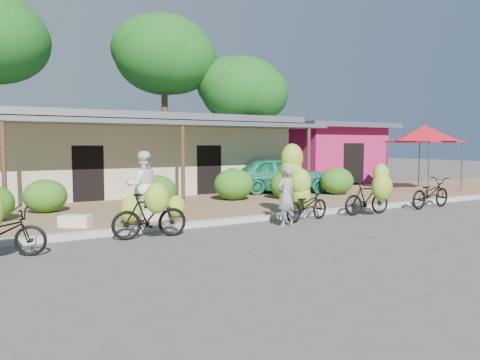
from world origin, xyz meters
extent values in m
plane|color=#454240|center=(0.00, 0.00, 0.00)|extent=(100.00, 100.00, 0.00)
cube|color=#8B644A|center=(0.00, 5.00, 0.06)|extent=(60.00, 6.00, 0.12)
cube|color=#A8A399|center=(0.00, 2.00, 0.07)|extent=(60.00, 0.25, 0.15)
cube|color=#BBB08E|center=(0.00, 11.00, 1.55)|extent=(12.00, 6.00, 3.10)
cube|color=slate|center=(0.00, 11.00, 3.23)|extent=(13.00, 7.00, 0.25)
cube|color=black|center=(0.00, 8.05, 1.10)|extent=(1.40, 0.12, 2.20)
cube|color=slate|center=(0.00, 7.00, 2.90)|extent=(13.00, 2.00, 0.15)
cylinder|color=#4E311F|center=(-5.60, 6.10, 1.43)|extent=(0.14, 0.14, 2.85)
cylinder|color=#4E311F|center=(0.00, 6.10, 1.43)|extent=(0.14, 0.14, 2.85)
cylinder|color=#4E311F|center=(5.60, 6.10, 1.43)|extent=(0.14, 0.14, 2.85)
cube|color=#AF1A5F|center=(10.50, 11.00, 1.50)|extent=(5.00, 5.00, 3.00)
cube|color=slate|center=(10.50, 11.00, 3.12)|extent=(6.00, 6.00, 0.25)
cube|color=black|center=(10.50, 8.55, 1.10)|extent=(1.40, 0.12, 2.20)
cylinder|color=#4E311F|center=(3.50, 16.50, 3.82)|extent=(0.36, 0.36, 7.63)
ellipsoid|color=#104211|center=(3.50, 16.50, 7.21)|extent=(5.62, 5.62, 4.49)
ellipsoid|color=#104211|center=(3.00, 16.80, 7.51)|extent=(4.77, 4.77, 3.82)
cylinder|color=#4E311F|center=(7.50, 14.50, 2.79)|extent=(0.36, 0.36, 5.57)
ellipsoid|color=#104211|center=(7.50, 14.50, 5.26)|extent=(4.83, 4.83, 3.86)
ellipsoid|color=#104211|center=(7.00, 14.80, 5.56)|extent=(4.11, 4.11, 3.29)
ellipsoid|color=#2C5D15|center=(-4.54, 5.90, 0.62)|extent=(1.27, 1.14, 0.99)
ellipsoid|color=#2C5D15|center=(-1.36, 5.18, 0.65)|extent=(1.35, 1.22, 1.05)
ellipsoid|color=#2C5D15|center=(1.84, 5.73, 0.69)|extent=(1.47, 1.32, 1.15)
ellipsoid|color=#2C5D15|center=(3.76, 5.11, 0.63)|extent=(1.31, 1.18, 1.02)
ellipsoid|color=#2C5D15|center=(6.39, 5.26, 0.66)|extent=(1.40, 1.26, 1.09)
cylinder|color=#59595E|center=(9.78, 3.51, 1.17)|extent=(0.05, 0.05, 2.10)
cylinder|color=#59595E|center=(11.98, 3.51, 1.17)|extent=(0.05, 0.05, 2.10)
cylinder|color=#59595E|center=(9.78, 5.71, 1.17)|extent=(0.05, 0.05, 2.10)
cylinder|color=#59595E|center=(11.98, 5.71, 1.17)|extent=(0.05, 0.05, 2.10)
cube|color=#B1121C|center=(10.88, 4.61, 2.25)|extent=(2.40, 2.40, 0.06)
cone|color=#B1121C|center=(10.88, 4.61, 2.63)|extent=(3.50, 3.50, 0.70)
imported|color=black|center=(-3.00, 1.22, 0.52)|extent=(1.77, 0.65, 1.04)
ellipsoid|color=#96AD2B|center=(-3.06, 0.57, 0.99)|extent=(0.54, 0.46, 0.67)
imported|color=black|center=(1.61, 1.26, 0.45)|extent=(1.81, 0.95, 0.90)
ellipsoid|color=#96AD2B|center=(1.45, 1.79, 0.65)|extent=(0.70, 0.59, 0.87)
ellipsoid|color=#96AD2B|center=(1.55, 1.81, 1.02)|extent=(0.70, 0.59, 0.87)
ellipsoid|color=#96AD2B|center=(1.47, 1.80, 1.40)|extent=(0.65, 0.55, 0.82)
ellipsoid|color=#96AD2B|center=(1.50, 1.80, 1.75)|extent=(0.66, 0.56, 0.83)
ellipsoid|color=#96AD2B|center=(1.57, 1.46, 0.70)|extent=(0.57, 0.48, 0.71)
ellipsoid|color=#96AD2B|center=(1.53, 1.45, 1.08)|extent=(0.62, 0.53, 0.77)
imported|color=black|center=(3.92, 1.24, 0.50)|extent=(1.69, 0.64, 0.99)
ellipsoid|color=#96AD2B|center=(3.85, 0.59, 0.91)|extent=(0.65, 0.55, 0.81)
ellipsoid|color=#96AD2B|center=(3.86, 0.64, 1.27)|extent=(0.50, 0.43, 0.63)
imported|color=black|center=(6.84, 1.19, 0.51)|extent=(1.99, 0.82, 1.02)
ellipsoid|color=#96AD2B|center=(-2.99, 2.60, 0.48)|extent=(0.57, 0.48, 0.71)
ellipsoid|color=#96AD2B|center=(-1.58, 3.02, 0.43)|extent=(0.50, 0.42, 0.62)
ellipsoid|color=#96AD2B|center=(2.42, 2.50, 0.43)|extent=(0.49, 0.42, 0.61)
cube|color=silver|center=(-2.35, 2.96, 0.27)|extent=(0.91, 0.55, 0.30)
cube|color=silver|center=(-4.28, 2.95, 0.26)|extent=(0.83, 0.76, 0.28)
imported|color=gray|center=(0.59, 0.84, 0.80)|extent=(0.63, 0.46, 1.60)
imported|color=white|center=(-2.47, 3.19, 1.04)|extent=(0.97, 0.79, 1.84)
imported|color=#1B7B59|center=(4.85, 7.00, 0.87)|extent=(4.74, 3.20, 1.50)
camera|label=1|loc=(-6.65, -8.92, 2.15)|focal=35.00mm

